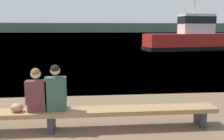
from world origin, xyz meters
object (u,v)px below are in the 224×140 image
(bench_main, at_px, (51,114))
(shopping_bag, at_px, (17,108))
(tugboat_red, at_px, (192,39))
(person_left, at_px, (37,93))
(person_right, at_px, (56,91))

(bench_main, bearing_deg, shopping_bag, -178.10)
(bench_main, xyz_separation_m, tugboat_red, (11.47, 19.73, 0.78))
(tugboat_red, bearing_deg, shopping_bag, 140.52)
(person_left, bearing_deg, bench_main, -0.71)
(person_left, height_order, shopping_bag, person_left)
(bench_main, height_order, person_right, person_right)
(bench_main, relative_size, person_right, 7.31)
(person_left, distance_m, tugboat_red, 22.95)
(tugboat_red, bearing_deg, bench_main, 141.97)
(person_left, relative_size, tugboat_red, 0.09)
(person_left, bearing_deg, shopping_bag, -176.38)
(bench_main, height_order, shopping_bag, shopping_bag)
(person_right, distance_m, tugboat_red, 22.76)
(person_left, height_order, tugboat_red, tugboat_red)
(tugboat_red, bearing_deg, person_left, 141.37)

